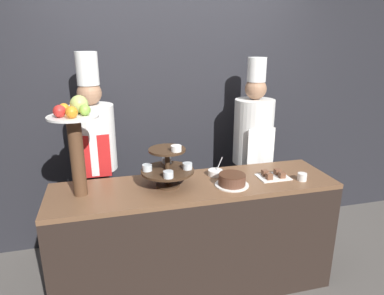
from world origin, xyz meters
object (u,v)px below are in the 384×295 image
object	(u,v)px
cup_white	(302,177)
serving_bowl_far	(215,173)
cake_round	(232,180)
cake_square_tray	(273,175)
chef_left	(95,156)
fruit_pedestal	(76,134)
tiered_stand	(168,166)
chef_center_left	(253,146)

from	to	relation	value
cup_white	serving_bowl_far	world-z (taller)	serving_bowl_far
cake_round	serving_bowl_far	xyz separation A→B (m)	(-0.06, 0.21, -0.02)
cake_square_tray	chef_left	size ratio (longest dim) A/B	0.13
fruit_pedestal	serving_bowl_far	distance (m)	1.07
fruit_pedestal	cake_round	xyz separation A→B (m)	(1.05, -0.13, -0.39)
tiered_stand	fruit_pedestal	distance (m)	0.66
cake_round	chef_left	bearing A→B (deg)	145.95
serving_bowl_far	chef_left	distance (m)	1.00
cup_white	chef_center_left	bearing A→B (deg)	97.58
serving_bowl_far	chef_left	world-z (taller)	chef_left
cake_round	cup_white	distance (m)	0.55
cup_white	cake_square_tray	distance (m)	0.21
fruit_pedestal	serving_bowl_far	xyz separation A→B (m)	(0.99, 0.08, -0.40)
cake_round	chef_center_left	world-z (taller)	chef_center_left
tiered_stand	chef_left	distance (m)	0.74
tiered_stand	chef_center_left	size ratio (longest dim) A/B	0.22
chef_left	cup_white	bearing A→B (deg)	-24.80
chef_center_left	cake_round	bearing A→B (deg)	-124.89
cake_round	chef_left	world-z (taller)	chef_left
cake_round	tiered_stand	bearing A→B (deg)	166.82
tiered_stand	chef_left	world-z (taller)	chef_left
tiered_stand	serving_bowl_far	distance (m)	0.43
tiered_stand	chef_center_left	world-z (taller)	chef_center_left
serving_bowl_far	chef_center_left	xyz separation A→B (m)	(0.51, 0.43, 0.04)
tiered_stand	chef_left	xyz separation A→B (m)	(-0.51, 0.54, -0.06)
cake_round	cup_white	world-z (taller)	cake_round
tiered_stand	cake_round	distance (m)	0.47
chef_left	chef_center_left	bearing A→B (deg)	-0.00
chef_left	chef_center_left	world-z (taller)	chef_left
fruit_pedestal	tiered_stand	bearing A→B (deg)	-2.30
tiered_stand	cake_round	xyz separation A→B (m)	(0.45, -0.11, -0.11)
cake_round	chef_center_left	size ratio (longest dim) A/B	0.14
cake_round	cake_square_tray	bearing A→B (deg)	9.66
serving_bowl_far	cake_square_tray	bearing A→B (deg)	-19.94
cup_white	serving_bowl_far	xyz separation A→B (m)	(-0.60, 0.26, -0.01)
tiered_stand	chef_center_left	distance (m)	1.05
cup_white	chef_left	distance (m)	1.65
serving_bowl_far	cup_white	bearing A→B (deg)	-23.42
cake_square_tray	tiered_stand	bearing A→B (deg)	176.92
cake_round	cup_white	size ratio (longest dim) A/B	3.58
fruit_pedestal	cake_round	distance (m)	1.12
chef_left	chef_center_left	size ratio (longest dim) A/B	1.03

